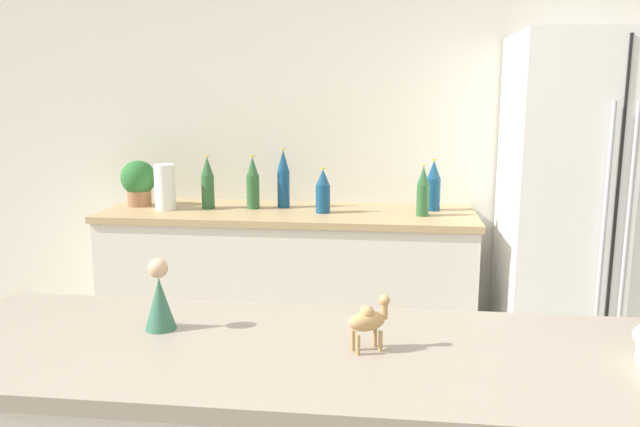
# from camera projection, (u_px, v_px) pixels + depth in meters

# --- Properties ---
(wall_back) EXTENTS (8.00, 0.06, 2.55)m
(wall_back) POSITION_uv_depth(u_px,v_px,m) (362.00, 139.00, 3.58)
(wall_back) COLOR silver
(wall_back) RESTS_ON ground_plane
(back_counter) EXTENTS (2.00, 0.63, 0.91)m
(back_counter) POSITION_uv_depth(u_px,v_px,m) (289.00, 291.00, 3.45)
(back_counter) COLOR silver
(back_counter) RESTS_ON ground_plane
(refrigerator) EXTENTS (0.83, 0.71, 1.82)m
(refrigerator) POSITION_uv_depth(u_px,v_px,m) (590.00, 220.00, 3.12)
(refrigerator) COLOR white
(refrigerator) RESTS_ON ground_plane
(potted_plant) EXTENTS (0.19, 0.19, 0.26)m
(potted_plant) POSITION_uv_depth(u_px,v_px,m) (138.00, 181.00, 3.48)
(potted_plant) COLOR #9E6B47
(potted_plant) RESTS_ON back_counter
(paper_towel_roll) EXTENTS (0.11, 0.11, 0.25)m
(paper_towel_roll) POSITION_uv_depth(u_px,v_px,m) (165.00, 187.00, 3.37)
(paper_towel_roll) COLOR white
(paper_towel_roll) RESTS_ON back_counter
(back_bottle_0) EXTENTS (0.07, 0.07, 0.29)m
(back_bottle_0) POSITION_uv_depth(u_px,v_px,m) (208.00, 183.00, 3.41)
(back_bottle_0) COLOR #2D6033
(back_bottle_0) RESTS_ON back_counter
(back_bottle_1) EXTENTS (0.06, 0.06, 0.27)m
(back_bottle_1) POSITION_uv_depth(u_px,v_px,m) (423.00, 192.00, 3.19)
(back_bottle_1) COLOR #2D6033
(back_bottle_1) RESTS_ON back_counter
(back_bottle_2) EXTENTS (0.07, 0.07, 0.33)m
(back_bottle_2) POSITION_uv_depth(u_px,v_px,m) (283.00, 179.00, 3.43)
(back_bottle_2) COLOR navy
(back_bottle_2) RESTS_ON back_counter
(back_bottle_3) EXTENTS (0.07, 0.07, 0.29)m
(back_bottle_3) POSITION_uv_depth(u_px,v_px,m) (253.00, 183.00, 3.40)
(back_bottle_3) COLOR #2D6033
(back_bottle_3) RESTS_ON back_counter
(back_bottle_4) EXTENTS (0.08, 0.08, 0.28)m
(back_bottle_4) POSITION_uv_depth(u_px,v_px,m) (433.00, 186.00, 3.34)
(back_bottle_4) COLOR navy
(back_bottle_4) RESTS_ON back_counter
(back_bottle_5) EXTENTS (0.08, 0.08, 0.24)m
(back_bottle_5) POSITION_uv_depth(u_px,v_px,m) (323.00, 191.00, 3.28)
(back_bottle_5) COLOR navy
(back_bottle_5) RESTS_ON back_counter
(camel_figurine) EXTENTS (0.09, 0.08, 0.12)m
(camel_figurine) POSITION_uv_depth(u_px,v_px,m) (369.00, 320.00, 1.32)
(camel_figurine) COLOR tan
(camel_figurine) RESTS_ON bar_counter
(wise_man_figurine_blue) EXTENTS (0.07, 0.07, 0.17)m
(wise_man_figurine_blue) POSITION_uv_depth(u_px,v_px,m) (160.00, 299.00, 1.44)
(wise_man_figurine_blue) COLOR #33664C
(wise_man_figurine_blue) RESTS_ON bar_counter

